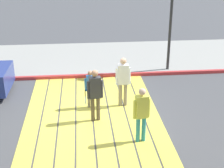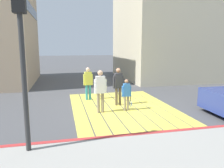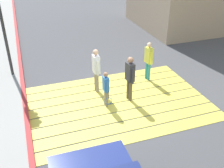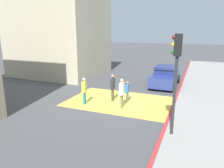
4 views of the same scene
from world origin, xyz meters
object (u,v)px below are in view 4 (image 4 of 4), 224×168
pedestrian_adult_lead (84,89)px  pedestrian_child_with_racket (127,91)px  pedestrian_adult_side (113,86)px  traffic_light_corner (176,65)px  car_parked_near_curb (165,77)px  pedestrian_adult_trailing (122,91)px

pedestrian_adult_lead → pedestrian_child_with_racket: bearing=-149.7°
pedestrian_adult_lead → pedestrian_adult_side: 1.80m
pedestrian_adult_lead → pedestrian_child_with_racket: (-2.27, -1.33, -0.20)m
traffic_light_corner → pedestrian_adult_side: bearing=-39.8°
car_parked_near_curb → pedestrian_adult_lead: size_ratio=2.62×
traffic_light_corner → pedestrian_adult_lead: (5.35, -2.14, -2.08)m
pedestrian_adult_lead → pedestrian_child_with_racket: pedestrian_adult_lead is taller
pedestrian_adult_lead → pedestrian_adult_side: bearing=-137.8°
pedestrian_adult_trailing → pedestrian_adult_side: bearing=-45.8°
traffic_light_corner → pedestrian_adult_trailing: 4.36m
car_parked_near_curb → pedestrian_adult_trailing: (1.48, 6.22, 0.28)m
traffic_light_corner → pedestrian_adult_trailing: (3.06, -2.36, -2.02)m
pedestrian_adult_lead → pedestrian_adult_trailing: 2.31m
traffic_light_corner → pedestrian_child_with_racket: (3.08, -3.47, -2.28)m
pedestrian_adult_lead → pedestrian_adult_side: pedestrian_adult_side is taller
car_parked_near_curb → pedestrian_adult_trailing: pedestrian_adult_trailing is taller
pedestrian_child_with_racket → pedestrian_adult_lead: bearing=30.3°
car_parked_near_curb → pedestrian_adult_side: 5.78m
pedestrian_adult_side → pedestrian_adult_trailing: bearing=134.2°
traffic_light_corner → pedestrian_adult_lead: 6.13m
pedestrian_adult_trailing → pedestrian_child_with_racket: pedestrian_adult_trailing is taller
pedestrian_adult_trailing → car_parked_near_curb: bearing=-103.4°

